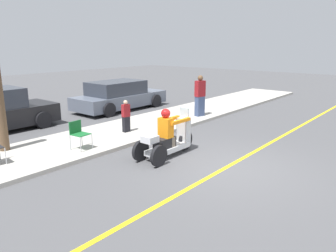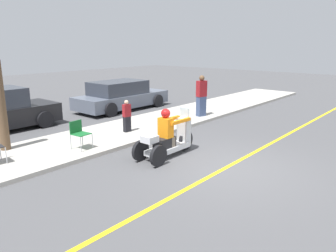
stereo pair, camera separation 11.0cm
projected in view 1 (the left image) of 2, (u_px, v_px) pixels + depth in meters
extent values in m
plane|color=#4C4C4F|center=(227.00, 167.00, 8.54)|extent=(60.00, 60.00, 0.00)
cube|color=gold|center=(220.00, 171.00, 8.31)|extent=(24.00, 0.12, 0.01)
cube|color=#B2ADA3|center=(110.00, 135.00, 11.38)|extent=(28.00, 2.80, 0.12)
cylinder|color=black|center=(185.00, 140.00, 9.93)|extent=(0.58, 0.10, 0.58)
cylinder|color=black|center=(159.00, 156.00, 8.53)|extent=(0.58, 0.10, 0.58)
cylinder|color=black|center=(141.00, 151.00, 8.94)|extent=(0.58, 0.10, 0.58)
cube|color=silver|center=(168.00, 148.00, 9.33)|extent=(1.50, 0.46, 0.14)
cube|color=black|center=(165.00, 142.00, 9.16)|extent=(0.60, 0.37, 0.29)
cube|color=silver|center=(184.00, 132.00, 9.79)|extent=(0.24, 0.37, 0.84)
cube|color=silver|center=(184.00, 113.00, 9.66)|extent=(0.03, 0.33, 0.30)
cube|color=silver|center=(150.00, 139.00, 8.66)|extent=(0.36, 0.37, 0.18)
cube|color=orange|center=(166.00, 128.00, 9.10)|extent=(0.26, 0.38, 0.55)
sphere|color=red|center=(166.00, 113.00, 9.00)|extent=(0.26, 0.26, 0.26)
cube|color=#726656|center=(172.00, 142.00, 9.22)|extent=(0.14, 0.14, 0.29)
cube|color=#726656|center=(165.00, 140.00, 9.37)|extent=(0.14, 0.14, 0.29)
cube|color=orange|center=(181.00, 121.00, 9.25)|extent=(0.83, 0.09, 0.09)
cube|color=orange|center=(170.00, 119.00, 9.50)|extent=(0.83, 0.09, 0.09)
cube|color=#38476B|center=(200.00, 106.00, 13.97)|extent=(0.42, 0.33, 0.84)
cube|color=maroon|center=(200.00, 89.00, 13.79)|extent=(0.46, 0.34, 0.67)
sphere|color=brown|center=(200.00, 78.00, 13.68)|extent=(0.23, 0.23, 0.23)
cube|color=black|center=(126.00, 124.00, 11.46)|extent=(0.26, 0.19, 0.55)
cube|color=maroon|center=(126.00, 111.00, 11.34)|extent=(0.28, 0.19, 0.43)
sphere|color=beige|center=(126.00, 102.00, 11.27)|extent=(0.15, 0.15, 0.15)
cylinder|color=#A5A8AD|center=(81.00, 145.00, 9.29)|extent=(0.02, 0.02, 0.44)
cylinder|color=#A5A8AD|center=(92.00, 141.00, 9.64)|extent=(0.02, 0.02, 0.44)
cylinder|color=#A5A8AD|center=(70.00, 142.00, 9.53)|extent=(0.02, 0.02, 0.44)
cylinder|color=#A5A8AD|center=(82.00, 139.00, 9.88)|extent=(0.02, 0.02, 0.44)
cube|color=#19662D|center=(81.00, 134.00, 9.53)|extent=(0.48, 0.48, 0.02)
cube|color=#19662D|center=(75.00, 127.00, 9.60)|extent=(0.44, 0.07, 0.38)
cylinder|color=#A5A8AD|center=(6.00, 156.00, 8.37)|extent=(0.02, 0.02, 0.44)
cylinder|color=#A5A8AD|center=(0.00, 152.00, 8.67)|extent=(0.02, 0.02, 0.44)
cylinder|color=black|center=(43.00, 120.00, 12.44)|extent=(0.64, 0.22, 0.64)
cylinder|color=black|center=(21.00, 114.00, 13.53)|extent=(0.64, 0.22, 0.64)
cube|color=slate|center=(120.00, 100.00, 16.00)|extent=(4.72, 1.87, 0.59)
cube|color=#2D333D|center=(116.00, 88.00, 15.68)|extent=(2.59, 1.69, 0.63)
cylinder|color=black|center=(156.00, 101.00, 16.60)|extent=(0.64, 0.22, 0.64)
cylinder|color=black|center=(130.00, 97.00, 17.77)|extent=(0.64, 0.22, 0.64)
cylinder|color=black|center=(109.00, 110.00, 14.32)|extent=(0.64, 0.22, 0.64)
cylinder|color=black|center=(83.00, 105.00, 15.48)|extent=(0.64, 0.22, 0.64)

